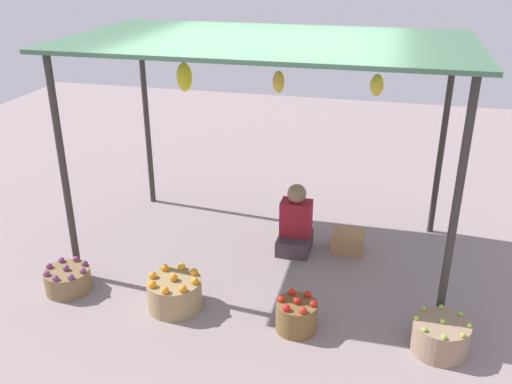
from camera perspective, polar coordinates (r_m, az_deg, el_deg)
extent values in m
plane|color=gray|center=(6.31, 1.13, -6.09)|extent=(14.00, 14.00, 0.00)
cylinder|color=#38332D|center=(5.67, -18.99, 1.82)|extent=(0.07, 0.07, 2.29)
cylinder|color=#38332D|center=(4.85, 19.63, -2.02)|extent=(0.07, 0.07, 2.29)
cylinder|color=#38332D|center=(7.24, -11.09, 7.36)|extent=(0.07, 0.07, 2.29)
cylinder|color=#38332D|center=(6.62, 18.47, 5.00)|extent=(0.07, 0.07, 2.29)
cube|color=#477353|center=(5.53, 1.32, 15.15)|extent=(3.88, 2.21, 0.04)
ellipsoid|color=yellow|center=(6.12, -7.32, 11.54)|extent=(0.17, 0.17, 0.31)
ellipsoid|color=yellow|center=(5.85, 2.31, 11.14)|extent=(0.12, 0.12, 0.23)
ellipsoid|color=yellow|center=(5.84, 12.20, 10.60)|extent=(0.14, 0.14, 0.22)
cube|color=#43343B|center=(6.31, 3.95, -5.19)|extent=(0.36, 0.44, 0.18)
cube|color=maroon|center=(6.22, 4.10, -2.64)|extent=(0.34, 0.22, 0.40)
sphere|color=#8C6F50|center=(6.10, 4.18, -0.16)|extent=(0.21, 0.21, 0.21)
cylinder|color=olive|center=(5.91, -18.63, -8.49)|extent=(0.45, 0.45, 0.23)
sphere|color=#7E3C6B|center=(5.84, -18.81, -7.34)|extent=(0.06, 0.06, 0.06)
sphere|color=#803767|center=(5.75, -17.23, -7.69)|extent=(0.06, 0.06, 0.06)
sphere|color=#77356E|center=(5.87, -17.05, -6.98)|extent=(0.06, 0.06, 0.06)
sphere|color=#893566|center=(5.97, -17.88, -6.53)|extent=(0.06, 0.06, 0.06)
sphere|color=#7B3A77|center=(6.00, -19.22, -6.58)|extent=(0.06, 0.06, 0.06)
sphere|color=#84316E|center=(5.93, -20.32, -7.10)|extent=(0.06, 0.06, 0.06)
sphere|color=#863A77|center=(5.82, -20.57, -7.81)|extent=(0.06, 0.06, 0.06)
sphere|color=#7F3772|center=(5.71, -19.77, -8.30)|extent=(0.06, 0.06, 0.06)
sphere|color=#783A72|center=(5.68, -18.36, -8.25)|extent=(0.06, 0.06, 0.06)
cylinder|color=#9C8358|center=(5.40, -8.30, -10.20)|extent=(0.51, 0.51, 0.29)
sphere|color=orange|center=(5.31, -8.41, -8.62)|extent=(0.08, 0.08, 0.08)
sphere|color=orange|center=(5.24, -6.25, -9.03)|extent=(0.08, 0.08, 0.08)
sphere|color=orange|center=(5.38, -6.34, -8.11)|extent=(0.08, 0.08, 0.08)
sphere|color=orange|center=(5.48, -7.59, -7.56)|extent=(0.08, 0.08, 0.08)
sphere|color=orange|center=(5.48, -9.28, -7.66)|extent=(0.08, 0.08, 0.08)
sphere|color=orange|center=(5.39, -10.50, -8.35)|extent=(0.08, 0.08, 0.08)
sphere|color=orange|center=(5.25, -10.53, -9.27)|extent=(0.08, 0.08, 0.08)
sphere|color=orange|center=(5.15, -9.28, -9.89)|extent=(0.08, 0.08, 0.08)
sphere|color=orange|center=(5.15, -7.47, -9.79)|extent=(0.08, 0.08, 0.08)
cylinder|color=brown|center=(5.09, 4.15, -12.48)|extent=(0.37, 0.37, 0.27)
sphere|color=red|center=(5.00, 4.21, -10.97)|extent=(0.07, 0.07, 0.07)
sphere|color=red|center=(4.99, 5.86, -11.24)|extent=(0.07, 0.07, 0.07)
sphere|color=red|center=(5.10, 5.26, -10.36)|extent=(0.07, 0.07, 0.07)
sphere|color=red|center=(5.11, 3.65, -10.16)|extent=(0.07, 0.07, 0.07)
sphere|color=red|center=(5.02, 2.57, -10.83)|extent=(0.07, 0.07, 0.07)
sphere|color=red|center=(4.91, 3.10, -11.74)|extent=(0.07, 0.07, 0.07)
sphere|color=red|center=(4.89, 4.79, -11.95)|extent=(0.07, 0.07, 0.07)
cylinder|color=#977A5F|center=(5.09, 18.25, -13.81)|extent=(0.47, 0.47, 0.28)
sphere|color=#83CB39|center=(5.00, 18.49, -12.37)|extent=(0.04, 0.04, 0.04)
sphere|color=#8DCB41|center=(5.03, 20.91, -12.58)|extent=(0.04, 0.04, 0.04)
sphere|color=#86CC39|center=(5.14, 20.07, -11.57)|extent=(0.04, 0.04, 0.04)
sphere|color=#8DBD34|center=(5.17, 18.36, -11.06)|extent=(0.04, 0.04, 0.04)
sphere|color=#8CBD3A|center=(5.11, 16.71, -11.32)|extent=(0.04, 0.04, 0.04)
sphere|color=#86C73C|center=(4.98, 16.03, -12.22)|extent=(0.04, 0.04, 0.04)
sphere|color=#91BD35|center=(4.87, 16.79, -13.30)|extent=(0.04, 0.04, 0.04)
sphere|color=#89CC37|center=(4.83, 18.61, -13.86)|extent=(0.04, 0.04, 0.04)
sphere|color=#8EBF33|center=(4.90, 20.34, -13.55)|extent=(0.04, 0.04, 0.04)
cube|color=#A77B4D|center=(6.36, 9.32, -4.97)|extent=(0.35, 0.28, 0.23)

